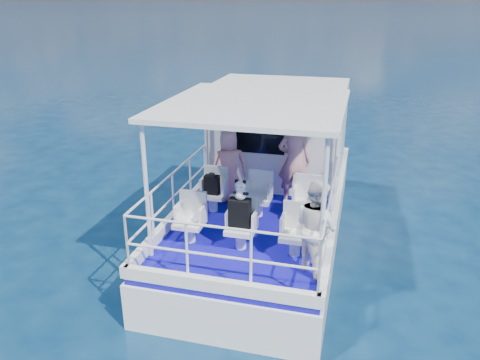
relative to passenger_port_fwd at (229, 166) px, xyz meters
name	(u,v)px	position (x,y,z in m)	size (l,w,h in m)	color
ground	(255,261)	(0.73, -0.77, -1.65)	(2000.00, 2000.00, 0.00)	#082140
hull	(265,238)	(0.73, 0.23, -1.65)	(3.00, 7.00, 1.60)	white
deck	(266,201)	(0.73, 0.23, -0.80)	(2.90, 6.90, 0.10)	#100986
cabin	(279,132)	(0.73, 1.53, 0.35)	(2.85, 2.00, 2.20)	white
canopy	(255,104)	(0.73, -0.97, 1.49)	(3.00, 3.20, 0.08)	white
canopy_posts	(253,169)	(0.73, -1.02, 0.35)	(2.77, 2.97, 2.20)	white
railings	(249,208)	(0.73, -1.35, -0.25)	(2.84, 3.59, 1.00)	white
seat_port_fwd	(213,201)	(-0.17, -0.57, -0.56)	(0.48, 0.46, 0.38)	white
seat_center_fwd	(258,206)	(0.73, -0.57, -0.56)	(0.48, 0.46, 0.38)	white
seat_stbd_fwd	(305,211)	(1.63, -0.57, -0.56)	(0.48, 0.46, 0.38)	white
seat_port_aft	(190,231)	(-0.17, -1.87, -0.56)	(0.48, 0.46, 0.38)	white
seat_center_aft	(241,238)	(0.73, -1.87, -0.56)	(0.48, 0.46, 0.38)	white
seat_stbd_aft	(295,244)	(1.63, -1.87, -0.56)	(0.48, 0.46, 0.38)	white
passenger_port_fwd	(229,166)	(0.00, 0.00, 0.00)	(0.56, 0.40, 1.49)	pink
passenger_stbd_fwd	(294,161)	(1.29, 0.19, 0.15)	(0.65, 0.43, 1.79)	#C98287
passenger_stbd_aft	(316,227)	(1.98, -2.25, -0.01)	(0.72, 0.56, 1.48)	white
backpack_port	(212,185)	(-0.16, -0.63, -0.18)	(0.28, 0.16, 0.37)	black
backpack_center	(240,214)	(0.72, -1.91, -0.11)	(0.34, 0.19, 0.52)	black
compact_camera	(212,174)	(-0.16, -0.64, 0.03)	(0.10, 0.06, 0.06)	black
panda	(240,190)	(0.74, -1.91, 0.32)	(0.22, 0.18, 0.33)	white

